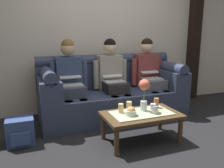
{
  "coord_description": "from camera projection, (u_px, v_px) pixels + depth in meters",
  "views": [
    {
      "loc": [
        -1.29,
        -2.19,
        1.32
      ],
      "look_at": [
        -0.11,
        0.89,
        0.58
      ],
      "focal_mm": 37.43,
      "sensor_mm": 36.0,
      "label": 1
    }
  ],
  "objects": [
    {
      "name": "cup_near_left",
      "position": [
        156.0,
        103.0,
        2.99
      ],
      "size": [
        0.06,
        0.06,
        0.12
      ],
      "primitive_type": "cylinder",
      "color": "#B26633",
      "rests_on": "coffee_table"
    },
    {
      "name": "timber_pillar",
      "position": [
        194.0,
        25.0,
        4.52
      ],
      "size": [
        0.2,
        0.2,
        2.9
      ],
      "primitive_type": "cube",
      "color": "black",
      "rests_on": "ground_plane"
    },
    {
      "name": "ground_plane",
      "position": [
        148.0,
        147.0,
        2.74
      ],
      "size": [
        14.0,
        14.0,
        0.0
      ],
      "primitive_type": "plane",
      "color": "black"
    },
    {
      "name": "cup_far_center",
      "position": [
        129.0,
        106.0,
        2.85
      ],
      "size": [
        0.07,
        0.07,
        0.12
      ],
      "primitive_type": "cylinder",
      "color": "#DBB77A",
      "rests_on": "coffee_table"
    },
    {
      "name": "backpack_left",
      "position": [
        20.0,
        132.0,
        2.76
      ],
      "size": [
        0.31,
        0.28,
        0.33
      ],
      "color": "#33477A",
      "rests_on": "ground_plane"
    },
    {
      "name": "cup_far_right",
      "position": [
        121.0,
        108.0,
        2.8
      ],
      "size": [
        0.06,
        0.06,
        0.11
      ],
      "primitive_type": "cylinder",
      "color": "#DBB77A",
      "rests_on": "coffee_table"
    },
    {
      "name": "couch",
      "position": [
        112.0,
        93.0,
        3.72
      ],
      "size": [
        2.25,
        0.88,
        0.96
      ],
      "color": "#2D3851",
      "rests_on": "ground_plane"
    },
    {
      "name": "flower_vase",
      "position": [
        144.0,
        90.0,
        2.83
      ],
      "size": [
        0.13,
        0.13,
        0.39
      ],
      "color": "silver",
      "rests_on": "coffee_table"
    },
    {
      "name": "person_left",
      "position": [
        70.0,
        78.0,
        3.42
      ],
      "size": [
        0.56,
        0.67,
        1.22
      ],
      "color": "#383D4C",
      "rests_on": "ground_plane"
    },
    {
      "name": "person_right",
      "position": [
        149.0,
        73.0,
        3.89
      ],
      "size": [
        0.56,
        0.67,
        1.22
      ],
      "color": "#595B66",
      "rests_on": "ground_plane"
    },
    {
      "name": "snack_bowl",
      "position": [
        131.0,
        112.0,
        2.71
      ],
      "size": [
        0.13,
        0.13,
        0.11
      ],
      "color": "silver",
      "rests_on": "coffee_table"
    },
    {
      "name": "person_middle",
      "position": [
        112.0,
        75.0,
        3.66
      ],
      "size": [
        0.56,
        0.67,
        1.22
      ],
      "color": "#232326",
      "rests_on": "ground_plane"
    },
    {
      "name": "cup_near_right",
      "position": [
        153.0,
        107.0,
        2.91
      ],
      "size": [
        0.07,
        0.07,
        0.08
      ],
      "primitive_type": "cylinder",
      "color": "silver",
      "rests_on": "coffee_table"
    },
    {
      "name": "coffee_table",
      "position": [
        141.0,
        117.0,
        2.83
      ],
      "size": [
        0.93,
        0.54,
        0.37
      ],
      "color": "#47331E",
      "rests_on": "ground_plane"
    },
    {
      "name": "cup_far_left",
      "position": [
        155.0,
        110.0,
        2.77
      ],
      "size": [
        0.07,
        0.07,
        0.09
      ],
      "primitive_type": "cylinder",
      "color": "silver",
      "rests_on": "coffee_table"
    },
    {
      "name": "back_wall_patterned",
      "position": [
        101.0,
        24.0,
        3.97
      ],
      "size": [
        6.0,
        0.12,
        2.9
      ],
      "primitive_type": "cube",
      "color": "beige",
      "rests_on": "ground_plane"
    }
  ]
}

